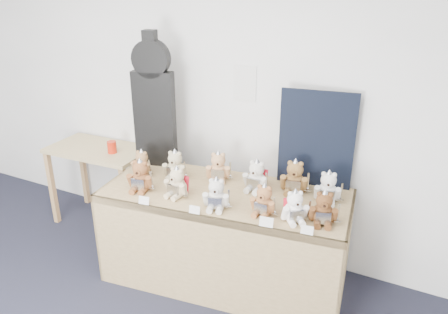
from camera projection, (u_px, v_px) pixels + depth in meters
The scene contains 22 objects.
room_shell at pixel (245, 83), 3.67m from camera, with size 6.00×6.00×6.00m.
display_table at pixel (222, 216), 3.46m from camera, with size 2.05×1.07×0.82m.
side_table at pixel (100, 160), 4.38m from camera, with size 1.02×0.60×0.83m.
guitar_case at pixel (154, 102), 3.77m from camera, with size 0.37×0.19×1.18m.
navy_board at pixel (316, 140), 3.44m from camera, with size 0.59×0.02×0.79m, color black.
red_cup at pixel (112, 147), 4.19m from camera, with size 0.09×0.09×0.12m, color red.
teddy_front_far_left at pixel (141, 177), 3.46m from camera, with size 0.24×0.21×0.29m.
teddy_front_left at pixel (177, 183), 3.37m from camera, with size 0.22×0.19×0.27m.
teddy_front_centre at pixel (216, 195), 3.19m from camera, with size 0.23×0.21×0.27m.
teddy_front_right at pixel (264, 201), 3.11m from camera, with size 0.21×0.17×0.26m.
teddy_front_far_right at pixel (295, 208), 3.02m from camera, with size 0.22×0.21×0.26m.
teddy_front_end at pixel (324, 209), 2.99m from camera, with size 0.23×0.20×0.27m.
teddy_back_left at pixel (175, 166), 3.66m from camera, with size 0.23×0.20×0.28m.
teddy_back_centre_left at pixel (218, 168), 3.63m from camera, with size 0.23×0.22×0.28m.
teddy_back_centre_right at pixel (256, 177), 3.46m from camera, with size 0.23×0.19×0.28m.
teddy_back_right at pixel (294, 178), 3.42m from camera, with size 0.25×0.22×0.30m.
teddy_back_end at pixel (328, 188), 3.28m from camera, with size 0.23×0.20×0.28m.
teddy_back_far_left at pixel (142, 164), 3.74m from camera, with size 0.21×0.17×0.25m.
entry_card_a at pixel (144, 200), 3.27m from camera, with size 0.09×0.00×0.06m, color silver.
entry_card_b at pixel (195, 210), 3.14m from camera, with size 0.08×0.00×0.06m, color silver.
entry_card_c at pixel (266, 222), 2.97m from camera, with size 0.10×0.00×0.07m, color silver.
entry_card_d at pixel (307, 230), 2.89m from camera, with size 0.08×0.00×0.06m, color silver.
Camera 1 is at (2.09, -0.82, 2.41)m, focal length 35.00 mm.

